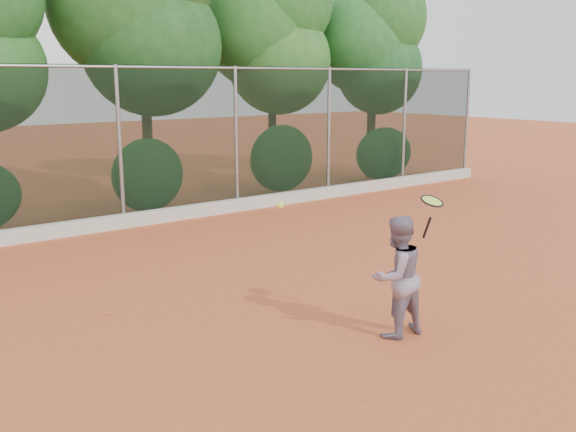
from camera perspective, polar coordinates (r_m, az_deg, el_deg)
ground at (r=8.97m, az=3.94°, el=-8.92°), size 80.00×80.00×0.00m
concrete_curb at (r=14.53m, az=-14.10°, el=-0.39°), size 24.00×0.20×0.30m
tennis_player at (r=8.20m, az=9.64°, el=-5.33°), size 0.78×0.62×1.56m
chainlink_fence at (r=14.43m, az=-14.74°, el=6.37°), size 24.09×0.09×3.50m
foliage_backdrop at (r=16.08m, az=-19.98°, el=15.69°), size 23.70×3.63×7.55m
tennis_racket at (r=8.16m, az=12.63°, el=1.04°), size 0.31×0.30×0.56m
tennis_ball_in_flight at (r=6.77m, az=-0.69°, el=0.95°), size 0.07×0.07×0.07m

